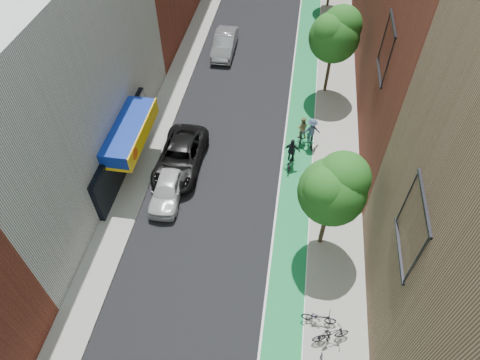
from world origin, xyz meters
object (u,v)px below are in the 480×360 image
at_px(parked_car_black, 180,157).
at_px(parked_car_silver, 225,44).
at_px(cyclist_lane_near, 302,132).
at_px(parked_car_white, 168,189).
at_px(cyclist_lane_mid, 291,156).
at_px(cyclist_lane_far, 311,133).

bearing_deg(parked_car_black, parked_car_silver, 88.96).
relative_size(parked_car_black, cyclist_lane_near, 2.97).
relative_size(parked_car_white, parked_car_silver, 0.87).
bearing_deg(cyclist_lane_mid, cyclist_lane_far, -110.79).
bearing_deg(parked_car_silver, parked_car_black, -92.64).
bearing_deg(parked_car_silver, parked_car_white, -92.81).
height_order(cyclist_lane_mid, cyclist_lane_far, cyclist_lane_far).
height_order(parked_car_black, cyclist_lane_mid, cyclist_lane_mid).
bearing_deg(parked_car_black, cyclist_lane_mid, 10.36).
distance_m(parked_car_white, parked_car_black, 2.62).
bearing_deg(cyclist_lane_mid, parked_car_white, 35.94).
bearing_deg(cyclist_lane_mid, parked_car_silver, -54.63).
relative_size(parked_car_white, cyclist_lane_near, 2.16).
bearing_deg(cyclist_lane_near, parked_car_white, 42.07).
xyz_separation_m(parked_car_white, cyclist_lane_far, (8.27, 5.89, 0.30)).
xyz_separation_m(cyclist_lane_near, cyclist_lane_far, (0.62, -0.29, 0.21)).
relative_size(parked_car_silver, cyclist_lane_near, 2.49).
height_order(parked_car_white, cyclist_lane_mid, cyclist_lane_mid).
distance_m(parked_car_silver, cyclist_lane_near, 12.43).
bearing_deg(parked_car_white, parked_car_black, 85.64).
bearing_deg(cyclist_lane_far, parked_car_white, 20.46).
relative_size(parked_car_black, parked_car_silver, 1.19).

